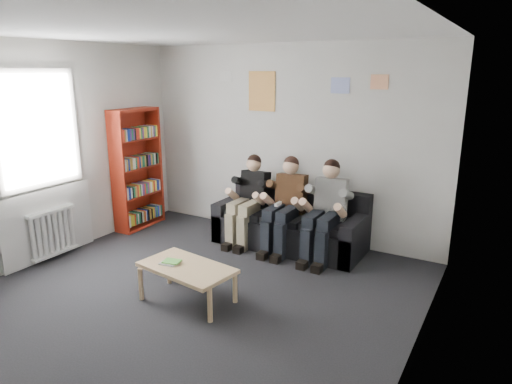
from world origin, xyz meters
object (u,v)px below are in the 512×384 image
at_px(person_left, 248,200).
at_px(person_middle, 285,206).
at_px(coffee_table, 187,270).
at_px(sofa, 291,226).
at_px(person_right, 325,212).
at_px(bookshelf, 137,169).

xyz_separation_m(person_left, person_middle, (0.56, -0.00, 0.01)).
bearing_deg(person_middle, coffee_table, -105.42).
distance_m(sofa, coffee_table, 1.97).
relative_size(person_middle, person_right, 0.99).
bearing_deg(coffee_table, person_right, 65.54).
distance_m(sofa, bookshelf, 2.47).
relative_size(coffee_table, person_right, 0.78).
distance_m(person_left, person_right, 1.13).
bearing_deg(coffee_table, person_left, 100.43).
bearing_deg(coffee_table, bookshelf, 144.38).
bearing_deg(person_right, bookshelf, 176.51).
bearing_deg(person_middle, sofa, 82.28).
distance_m(bookshelf, coffee_table, 2.66).
distance_m(person_left, person_middle, 0.56).
distance_m(person_middle, person_right, 0.56).
xyz_separation_m(sofa, person_middle, (-0.00, -0.19, 0.34)).
bearing_deg(sofa, person_left, -161.48).
distance_m(sofa, person_middle, 0.39).
height_order(sofa, person_left, person_left).
bearing_deg(person_left, coffee_table, -79.80).
relative_size(bookshelf, coffee_table, 1.83).
bearing_deg(sofa, person_middle, -90.00).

